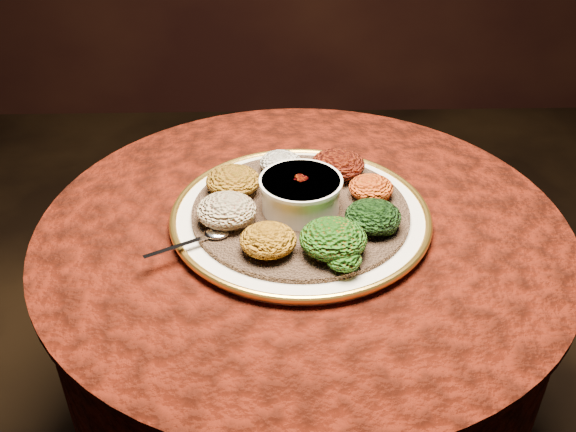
{
  "coord_description": "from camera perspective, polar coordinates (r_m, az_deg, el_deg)",
  "views": [
    {
      "loc": [
        -0.05,
        -0.94,
        1.41
      ],
      "look_at": [
        -0.03,
        -0.01,
        0.76
      ],
      "focal_mm": 40.0,
      "sensor_mm": 36.0,
      "label": 1
    }
  ],
  "objects": [
    {
      "name": "platter",
      "position": [
        1.16,
        1.11,
        0.02
      ],
      "size": [
        0.56,
        0.56,
        0.02
      ],
      "rotation": [
        0.0,
        0.0,
        -0.29
      ],
      "color": "white",
      "rests_on": "table"
    },
    {
      "name": "portion_gomen",
      "position": [
        1.1,
        7.56,
        -0.04
      ],
      "size": [
        0.1,
        0.09,
        0.05
      ],
      "primitive_type": "ellipsoid",
      "color": "black",
      "rests_on": "injera"
    },
    {
      "name": "portion_timatim",
      "position": [
        1.1,
        -5.5,
        0.51
      ],
      "size": [
        0.1,
        0.1,
        0.05
      ],
      "primitive_type": "ellipsoid",
      "color": "maroon",
      "rests_on": "injera"
    },
    {
      "name": "portion_ayib",
      "position": [
        1.25,
        -0.67,
        4.77
      ],
      "size": [
        0.08,
        0.08,
        0.04
      ],
      "primitive_type": "ellipsoid",
      "color": "silver",
      "rests_on": "injera"
    },
    {
      "name": "portion_kitfo",
      "position": [
        1.23,
        4.45,
        4.59
      ],
      "size": [
        0.1,
        0.1,
        0.05
      ],
      "primitive_type": "ellipsoid",
      "color": "black",
      "rests_on": "injera"
    },
    {
      "name": "portion_kik",
      "position": [
        1.04,
        -1.77,
        -2.15
      ],
      "size": [
        0.09,
        0.09,
        0.04
      ],
      "primitive_type": "ellipsoid",
      "color": "#AB6B0F",
      "rests_on": "injera"
    },
    {
      "name": "portion_mixveg",
      "position": [
        1.03,
        4.03,
        -2.03
      ],
      "size": [
        0.11,
        0.1,
        0.05
      ],
      "primitive_type": "ellipsoid",
      "color": "#993709",
      "rests_on": "injera"
    },
    {
      "name": "portion_tikil",
      "position": [
        1.18,
        7.4,
        2.52
      ],
      "size": [
        0.08,
        0.08,
        0.04
      ],
      "primitive_type": "ellipsoid",
      "color": "#BF7F0F",
      "rests_on": "injera"
    },
    {
      "name": "portion_shiro",
      "position": [
        1.19,
        -4.9,
        3.12
      ],
      "size": [
        0.1,
        0.1,
        0.05
      ],
      "primitive_type": "ellipsoid",
      "color": "#8D5311",
      "rests_on": "injera"
    },
    {
      "name": "table",
      "position": [
        1.27,
        1.24,
        -7.27
      ],
      "size": [
        0.96,
        0.96,
        0.73
      ],
      "color": "black",
      "rests_on": "ground"
    },
    {
      "name": "injera",
      "position": [
        1.15,
        1.12,
        0.46
      ],
      "size": [
        0.43,
        0.43,
        0.01
      ],
      "primitive_type": "cylinder",
      "rotation": [
        0.0,
        0.0,
        0.11
      ],
      "color": "brown",
      "rests_on": "platter"
    },
    {
      "name": "stew_bowl",
      "position": [
        1.13,
        1.14,
        2.16
      ],
      "size": [
        0.15,
        0.15,
        0.06
      ],
      "color": "white",
      "rests_on": "injera"
    },
    {
      "name": "spoon",
      "position": [
        1.08,
        -6.9,
        -1.73
      ],
      "size": [
        0.14,
        0.08,
        0.01
      ],
      "rotation": [
        0.0,
        0.0,
        -2.64
      ],
      "color": "silver",
      "rests_on": "injera"
    }
  ]
}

